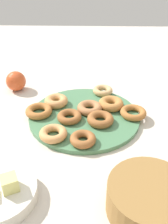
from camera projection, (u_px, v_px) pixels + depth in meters
The scene contains 15 objects.
ground_plane at pixel (84, 118), 0.87m from camera, with size 2.40×2.40×0.00m, color beige.
donut_plate at pixel (84, 116), 0.87m from camera, with size 0.37×0.37×0.01m, color #4C7F56.
donut_0 at pixel (69, 117), 0.84m from camera, with size 0.08×0.08×0.02m, color #995B2D.
donut_1 at pixel (100, 119), 0.82m from camera, with size 0.09×0.09×0.03m, color #995B2D.
donut_2 at pixel (90, 108), 0.88m from camera, with size 0.09×0.09×0.03m, color #B27547.
donut_3 at pixel (111, 104), 0.90m from camera, with size 0.09×0.09×0.03m, color #BC7A3D.
donut_4 at pixel (133, 112), 0.86m from camera, with size 0.09×0.09×0.02m, color #AD6B33.
donut_5 at pixel (53, 134), 0.76m from camera, with size 0.08×0.08×0.02m, color tan.
donut_6 at pixel (56, 101), 0.91m from camera, with size 0.08×0.08×0.03m, color tan.
donut_7 at pixel (103, 91), 0.99m from camera, with size 0.08×0.08×0.02m, color tan.
donut_8 at pixel (85, 139), 0.74m from camera, with size 0.08×0.08×0.02m, color #995B2D.
donut_9 at pixel (39, 111), 0.86m from camera, with size 0.09×0.09×0.02m, color #AD6B33.
basket at pixel (149, 199), 0.55m from camera, with size 0.19×0.19×0.07m, color olive.
melon_chunk_left at pixel (10, 183), 0.57m from camera, with size 0.04×0.04×0.04m, color #DBD67A.
apple at pixel (16, 81), 1.02m from camera, with size 0.08×0.08×0.08m, color #CC4C23.
Camera 1 is at (-0.02, 0.72, 0.49)m, focal length 40.95 mm.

